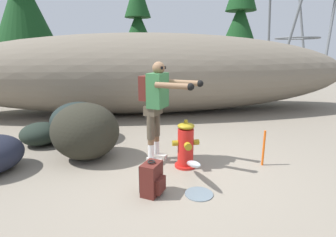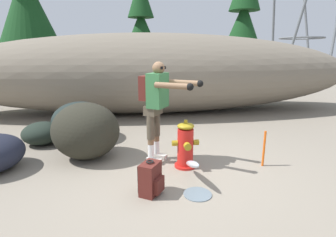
{
  "view_description": "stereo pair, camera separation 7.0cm",
  "coord_description": "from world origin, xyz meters",
  "px_view_note": "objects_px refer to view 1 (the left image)",
  "views": [
    {
      "loc": [
        -0.67,
        -3.83,
        1.84
      ],
      "look_at": [
        -0.06,
        0.42,
        0.75
      ],
      "focal_mm": 28.24,
      "sensor_mm": 36.0,
      "label": 1
    },
    {
      "loc": [
        -0.6,
        -3.84,
        1.84
      ],
      "look_at": [
        -0.06,
        0.42,
        0.75
      ],
      "focal_mm": 28.24,
      "sensor_mm": 36.0,
      "label": 2
    }
  ],
  "objects_px": {
    "spare_backpack": "(152,179)",
    "boulder_mid": "(85,131)",
    "fire_hydrant": "(186,146)",
    "boulder_small": "(40,134)",
    "boulder_large": "(79,121)",
    "survey_stake": "(264,148)",
    "utility_worker": "(157,100)"
  },
  "relations": [
    {
      "from": "fire_hydrant",
      "to": "spare_backpack",
      "type": "xyz_separation_m",
      "value": [
        -0.61,
        -0.79,
        -0.15
      ]
    },
    {
      "from": "fire_hydrant",
      "to": "boulder_small",
      "type": "bearing_deg",
      "value": 151.27
    },
    {
      "from": "fire_hydrant",
      "to": "survey_stake",
      "type": "xyz_separation_m",
      "value": [
        1.28,
        -0.13,
        -0.06
      ]
    },
    {
      "from": "spare_backpack",
      "to": "boulder_mid",
      "type": "bearing_deg",
      "value": 157.83
    },
    {
      "from": "utility_worker",
      "to": "boulder_small",
      "type": "distance_m",
      "value": 2.7
    },
    {
      "from": "boulder_mid",
      "to": "boulder_small",
      "type": "xyz_separation_m",
      "value": [
        -1.04,
        0.88,
        -0.27
      ]
    },
    {
      "from": "fire_hydrant",
      "to": "utility_worker",
      "type": "relative_size",
      "value": 0.47
    },
    {
      "from": "fire_hydrant",
      "to": "utility_worker",
      "type": "xyz_separation_m",
      "value": [
        -0.43,
        0.28,
        0.71
      ]
    },
    {
      "from": "boulder_mid",
      "to": "survey_stake",
      "type": "bearing_deg",
      "value": -13.91
    },
    {
      "from": "fire_hydrant",
      "to": "boulder_mid",
      "type": "bearing_deg",
      "value": 160.05
    },
    {
      "from": "fire_hydrant",
      "to": "spare_backpack",
      "type": "distance_m",
      "value": 1.01
    },
    {
      "from": "survey_stake",
      "to": "utility_worker",
      "type": "bearing_deg",
      "value": 166.7
    },
    {
      "from": "boulder_small",
      "to": "survey_stake",
      "type": "bearing_deg",
      "value": -21.96
    },
    {
      "from": "boulder_large",
      "to": "boulder_small",
      "type": "xyz_separation_m",
      "value": [
        -0.73,
        -0.22,
        -0.18
      ]
    },
    {
      "from": "fire_hydrant",
      "to": "boulder_small",
      "type": "xyz_separation_m",
      "value": [
        -2.7,
        1.48,
        -0.14
      ]
    },
    {
      "from": "spare_backpack",
      "to": "boulder_mid",
      "type": "relative_size",
      "value": 0.4
    },
    {
      "from": "utility_worker",
      "to": "survey_stake",
      "type": "bearing_deg",
      "value": 19.38
    },
    {
      "from": "boulder_large",
      "to": "spare_backpack",
      "type": "bearing_deg",
      "value": -61.38
    },
    {
      "from": "fire_hydrant",
      "to": "boulder_large",
      "type": "distance_m",
      "value": 2.6
    },
    {
      "from": "boulder_small",
      "to": "survey_stake",
      "type": "relative_size",
      "value": 1.35
    },
    {
      "from": "boulder_small",
      "to": "survey_stake",
      "type": "xyz_separation_m",
      "value": [
        3.98,
        -1.6,
        0.07
      ]
    },
    {
      "from": "spare_backpack",
      "to": "boulder_large",
      "type": "distance_m",
      "value": 2.84
    },
    {
      "from": "utility_worker",
      "to": "boulder_mid",
      "type": "distance_m",
      "value": 1.4
    },
    {
      "from": "boulder_mid",
      "to": "boulder_small",
      "type": "height_order",
      "value": "boulder_mid"
    },
    {
      "from": "spare_backpack",
      "to": "boulder_large",
      "type": "height_order",
      "value": "boulder_large"
    },
    {
      "from": "boulder_mid",
      "to": "fire_hydrant",
      "type": "bearing_deg",
      "value": -19.95
    },
    {
      "from": "utility_worker",
      "to": "boulder_small",
      "type": "relative_size",
      "value": 2.09
    },
    {
      "from": "utility_worker",
      "to": "spare_backpack",
      "type": "distance_m",
      "value": 1.38
    },
    {
      "from": "boulder_large",
      "to": "boulder_mid",
      "type": "bearing_deg",
      "value": -74.01
    },
    {
      "from": "survey_stake",
      "to": "boulder_small",
      "type": "bearing_deg",
      "value": 158.04
    },
    {
      "from": "boulder_large",
      "to": "boulder_mid",
      "type": "height_order",
      "value": "boulder_mid"
    },
    {
      "from": "utility_worker",
      "to": "boulder_small",
      "type": "xyz_separation_m",
      "value": [
        -2.27,
        1.2,
        -0.85
      ]
    }
  ]
}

